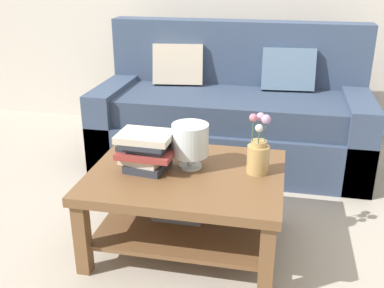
# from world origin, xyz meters

# --- Properties ---
(ground_plane) EXTENTS (10.00, 10.00, 0.00)m
(ground_plane) POSITION_xyz_m (0.00, 0.00, 0.00)
(ground_plane) COLOR #ADA393
(couch) EXTENTS (2.06, 0.90, 1.06)m
(couch) POSITION_xyz_m (0.11, 0.83, 0.36)
(couch) COLOR #384760
(couch) RESTS_ON ground
(coffee_table) EXTENTS (1.03, 0.81, 0.45)m
(coffee_table) POSITION_xyz_m (0.02, -0.43, 0.33)
(coffee_table) COLOR brown
(coffee_table) RESTS_ON ground
(book_stack_main) EXTENTS (0.31, 0.25, 0.21)m
(book_stack_main) POSITION_xyz_m (-0.20, -0.44, 0.56)
(book_stack_main) COLOR #2D333D
(book_stack_main) RESTS_ON coffee_table
(glass_hurricane_vase) EXTENTS (0.20, 0.20, 0.25)m
(glass_hurricane_vase) POSITION_xyz_m (0.03, -0.37, 0.61)
(glass_hurricane_vase) COLOR silver
(glass_hurricane_vase) RESTS_ON coffee_table
(flower_pitcher) EXTENTS (0.12, 0.12, 0.33)m
(flower_pitcher) POSITION_xyz_m (0.39, -0.36, 0.56)
(flower_pitcher) COLOR tan
(flower_pitcher) RESTS_ON coffee_table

